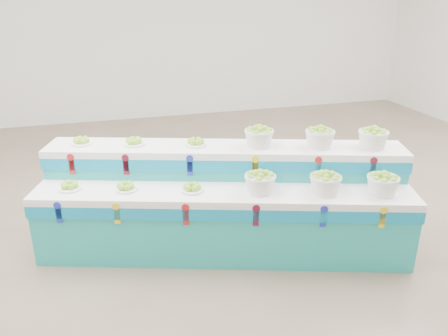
{
  "coord_description": "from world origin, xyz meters",
  "views": [
    {
      "loc": [
        -1.78,
        -4.12,
        2.5
      ],
      "look_at": [
        -0.65,
        -0.25,
        0.87
      ],
      "focal_mm": 35.56,
      "sensor_mm": 36.0,
      "label": 1
    }
  ],
  "objects_px": {
    "display_stand": "(224,201)",
    "basket_lower_left": "(260,182)",
    "basket_upper_right": "(373,137)",
    "plate_upper_mid": "(134,141)"
  },
  "relations": [
    {
      "from": "basket_lower_left",
      "to": "plate_upper_mid",
      "type": "bearing_deg",
      "value": 142.31
    },
    {
      "from": "display_stand",
      "to": "basket_lower_left",
      "type": "xyz_separation_m",
      "value": [
        0.26,
        -0.32,
        0.32
      ]
    },
    {
      "from": "display_stand",
      "to": "basket_upper_right",
      "type": "distance_m",
      "value": 1.62
    },
    {
      "from": "display_stand",
      "to": "plate_upper_mid",
      "type": "height_order",
      "value": "plate_upper_mid"
    },
    {
      "from": "display_stand",
      "to": "basket_upper_right",
      "type": "xyz_separation_m",
      "value": [
        1.48,
        -0.24,
        0.62
      ]
    },
    {
      "from": "plate_upper_mid",
      "to": "basket_upper_right",
      "type": "height_order",
      "value": "basket_upper_right"
    },
    {
      "from": "basket_lower_left",
      "to": "plate_upper_mid",
      "type": "relative_size",
      "value": 1.35
    },
    {
      "from": "display_stand",
      "to": "plate_upper_mid",
      "type": "bearing_deg",
      "value": 166.27
    },
    {
      "from": "basket_lower_left",
      "to": "plate_upper_mid",
      "type": "distance_m",
      "value": 1.37
    },
    {
      "from": "basket_upper_right",
      "to": "display_stand",
      "type": "bearing_deg",
      "value": 170.6
    }
  ]
}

